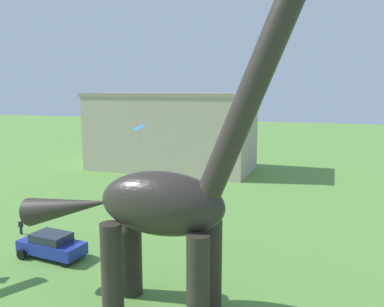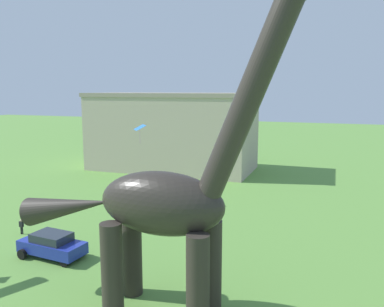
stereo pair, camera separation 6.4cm
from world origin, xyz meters
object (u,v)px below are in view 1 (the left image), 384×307
at_px(dinosaur_sculpture, 160,203).
at_px(parked_sedan_left, 52,245).
at_px(person_near_flyer, 21,225).
at_px(kite_trailing, 139,128).

bearing_deg(dinosaur_sculpture, parked_sedan_left, -177.15).
relative_size(person_near_flyer, kite_trailing, 0.64).
bearing_deg(parked_sedan_left, dinosaur_sculpture, -14.60).
distance_m(parked_sedan_left, kite_trailing, 14.16).
distance_m(dinosaur_sculpture, person_near_flyer, 15.43).
relative_size(parked_sedan_left, kite_trailing, 2.53).
xyz_separation_m(parked_sedan_left, kite_trailing, (-0.35, 12.76, 6.13)).
height_order(dinosaur_sculpture, parked_sedan_left, dinosaur_sculpture).
relative_size(parked_sedan_left, person_near_flyer, 3.96).
xyz_separation_m(person_near_flyer, kite_trailing, (4.39, 10.22, 6.27)).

